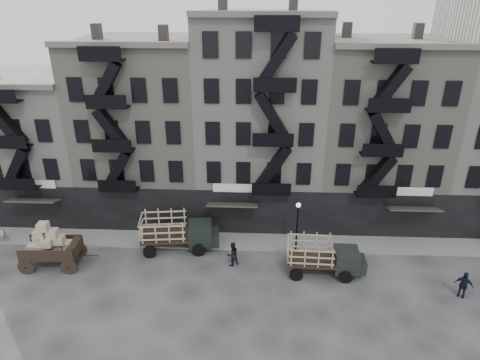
{
  "coord_description": "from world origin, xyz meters",
  "views": [
    {
      "loc": [
        -0.04,
        -25.54,
        19.09
      ],
      "look_at": [
        -1.41,
        4.0,
        5.41
      ],
      "focal_mm": 32.0,
      "sensor_mm": 36.0,
      "label": 1
    }
  ],
  "objects_px": {
    "wagon": "(48,241)",
    "policeman": "(464,285)",
    "stake_truck_east": "(324,254)",
    "stake_truck_west": "(177,230)",
    "pedestrian_mid": "(232,254)"
  },
  "relations": [
    {
      "from": "wagon",
      "to": "pedestrian_mid",
      "type": "xyz_separation_m",
      "value": [
        13.35,
        0.63,
        -1.11
      ]
    },
    {
      "from": "stake_truck_east",
      "to": "pedestrian_mid",
      "type": "bearing_deg",
      "value": 176.38
    },
    {
      "from": "pedestrian_mid",
      "to": "policeman",
      "type": "distance_m",
      "value": 15.73
    },
    {
      "from": "stake_truck_west",
      "to": "stake_truck_east",
      "type": "distance_m",
      "value": 11.25
    },
    {
      "from": "stake_truck_west",
      "to": "stake_truck_east",
      "type": "relative_size",
      "value": 1.11
    },
    {
      "from": "wagon",
      "to": "stake_truck_east",
      "type": "height_order",
      "value": "wagon"
    },
    {
      "from": "stake_truck_east",
      "to": "policeman",
      "type": "height_order",
      "value": "stake_truck_east"
    },
    {
      "from": "pedestrian_mid",
      "to": "policeman",
      "type": "xyz_separation_m",
      "value": [
        15.46,
        -2.9,
        0.04
      ]
    },
    {
      "from": "policeman",
      "to": "stake_truck_east",
      "type": "bearing_deg",
      "value": 18.22
    },
    {
      "from": "stake_truck_east",
      "to": "wagon",
      "type": "bearing_deg",
      "value": -178.06
    },
    {
      "from": "stake_truck_west",
      "to": "policeman",
      "type": "height_order",
      "value": "stake_truck_west"
    },
    {
      "from": "wagon",
      "to": "policeman",
      "type": "xyz_separation_m",
      "value": [
        28.81,
        -2.27,
        -1.08
      ]
    },
    {
      "from": "wagon",
      "to": "stake_truck_east",
      "type": "xyz_separation_m",
      "value": [
        19.88,
        -0.01,
        -0.5
      ]
    },
    {
      "from": "stake_truck_west",
      "to": "pedestrian_mid",
      "type": "relative_size",
      "value": 3.23
    },
    {
      "from": "policeman",
      "to": "stake_truck_west",
      "type": "bearing_deg",
      "value": 18.6
    }
  ]
}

